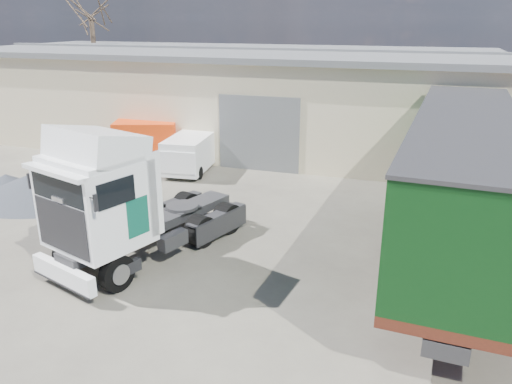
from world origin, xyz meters
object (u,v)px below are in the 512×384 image
(tractor_unit, at_px, (122,207))
(orange_skip, at_px, (147,144))
(bare_tree, at_px, (90,5))
(panel_van, at_px, (192,152))
(box_trailer, at_px, (461,172))

(tractor_unit, xyz_separation_m, orange_skip, (-5.26, 10.36, -0.93))
(bare_tree, bearing_deg, panel_van, -40.56)
(panel_van, xyz_separation_m, orange_skip, (-2.93, 0.87, 0.01))
(tractor_unit, xyz_separation_m, panel_van, (-2.33, 9.50, -0.94))
(box_trailer, bearing_deg, orange_skip, 158.89)
(tractor_unit, distance_m, panel_van, 9.82)
(bare_tree, distance_m, box_trailer, 30.21)
(tractor_unit, relative_size, orange_skip, 1.78)
(tractor_unit, bearing_deg, box_trailer, 39.87)
(box_trailer, height_order, panel_van, box_trailer)
(bare_tree, distance_m, tractor_unit, 26.32)
(tractor_unit, distance_m, box_trailer, 10.07)
(tractor_unit, height_order, box_trailer, box_trailer)
(bare_tree, distance_m, panel_van, 18.41)
(bare_tree, relative_size, panel_van, 2.18)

